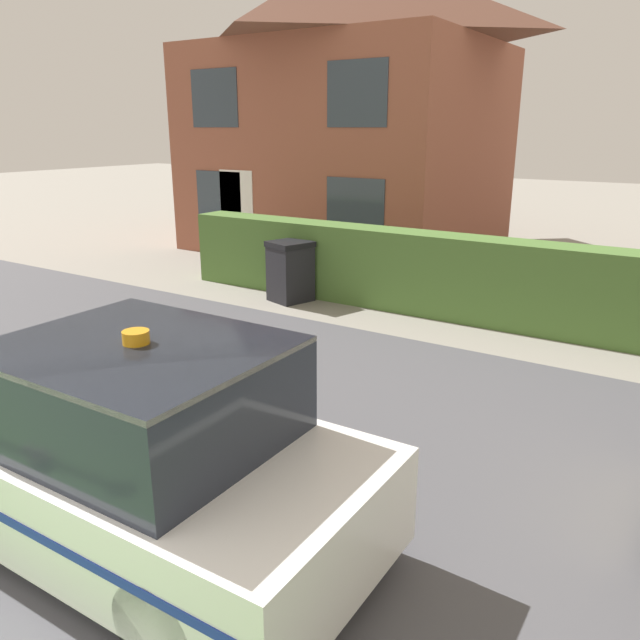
{
  "coord_description": "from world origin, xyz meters",
  "views": [
    {
      "loc": [
        3.24,
        -0.12,
        3.07
      ],
      "look_at": [
        -0.3,
        5.34,
        1.05
      ],
      "focal_mm": 35.0,
      "sensor_mm": 36.0,
      "label": 1
    }
  ],
  "objects": [
    {
      "name": "house_left",
      "position": [
        -5.3,
        14.51,
        3.67
      ],
      "size": [
        7.31,
        6.35,
        7.19
      ],
      "color": "#93513D",
      "rests_on": "ground"
    },
    {
      "name": "wheelie_bin",
      "position": [
        -3.26,
        8.93,
        0.56
      ],
      "size": [
        0.83,
        0.86,
        1.1
      ],
      "rotation": [
        0.0,
        0.0,
        -0.3
      ],
      "color": "black",
      "rests_on": "ground"
    },
    {
      "name": "police_car",
      "position": [
        -0.32,
        2.61,
        0.76
      ],
      "size": [
        4.3,
        1.86,
        1.71
      ],
      "rotation": [
        0.0,
        0.0,
        3.15
      ],
      "color": "black",
      "rests_on": "road_strip"
    },
    {
      "name": "garden_hedge",
      "position": [
        -0.43,
        9.57,
        0.69
      ],
      "size": [
        10.69,
        0.69,
        1.38
      ],
      "primitive_type": "cube",
      "color": "#4C7233",
      "rests_on": "ground"
    },
    {
      "name": "road_strip",
      "position": [
        0.0,
        4.71,
        0.01
      ],
      "size": [
        28.0,
        6.75,
        0.01
      ],
      "primitive_type": "cube",
      "color": "#4C4C51",
      "rests_on": "ground"
    }
  ]
}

